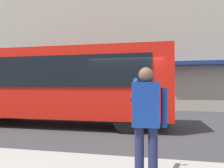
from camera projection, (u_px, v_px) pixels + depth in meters
ground_plane at (128, 129)px, 7.80m from camera, size 60.00×60.00×0.00m
building_facade_far at (141, 22)px, 14.52m from camera, size 28.00×1.55×12.00m
red_bus at (58, 84)px, 8.76m from camera, size 9.05×2.54×3.08m
pedestrian_photographer at (146, 115)px, 3.15m from camera, size 0.53×0.52×1.70m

